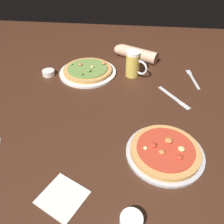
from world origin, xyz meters
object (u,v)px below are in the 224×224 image
(pizza_plate_near, at_px, (165,151))
(diner_arm, at_px, (133,53))
(pizza_plate_far, at_px, (88,71))
(ramekin_sauce, at_px, (131,221))
(napkin_folded, at_px, (62,197))
(fork_spare, at_px, (193,78))
(ramekin_butter, at_px, (48,73))
(beer_mug_dark, at_px, (134,64))
(knife_right, at_px, (174,97))

(pizza_plate_near, relative_size, diner_arm, 1.02)
(pizza_plate_near, xyz_separation_m, pizza_plate_far, (-0.41, 0.57, -0.00))
(pizza_plate_far, distance_m, ramekin_sauce, 0.89)
(diner_arm, bearing_deg, pizza_plate_far, -139.25)
(napkin_folded, xyz_separation_m, diner_arm, (0.19, 1.01, 0.03))
(ramekin_sauce, xyz_separation_m, fork_spare, (0.31, 0.85, -0.01))
(ramekin_sauce, bearing_deg, ramekin_butter, 122.85)
(pizza_plate_far, distance_m, beer_mug_dark, 0.27)
(ramekin_sauce, relative_size, knife_right, 0.36)
(beer_mug_dark, bearing_deg, knife_right, -42.71)
(beer_mug_dark, xyz_separation_m, knife_right, (0.22, -0.20, -0.07))
(napkin_folded, bearing_deg, pizza_plate_near, 32.75)
(pizza_plate_near, xyz_separation_m, napkin_folded, (-0.34, -0.22, -0.01))
(pizza_plate_far, xyz_separation_m, ramekin_butter, (-0.22, -0.04, -0.00))
(fork_spare, bearing_deg, diner_arm, 148.03)
(beer_mug_dark, xyz_separation_m, ramekin_sauce, (0.03, -0.85, -0.06))
(ramekin_sauce, xyz_separation_m, ramekin_butter, (-0.52, 0.80, -0.00))
(pizza_plate_far, height_order, ramekin_sauce, pizza_plate_far)
(ramekin_butter, bearing_deg, beer_mug_dark, 5.94)
(beer_mug_dark, height_order, ramekin_sauce, beer_mug_dark)
(beer_mug_dark, distance_m, napkin_folded, 0.82)
(napkin_folded, distance_m, diner_arm, 1.03)
(pizza_plate_near, xyz_separation_m, diner_arm, (-0.15, 0.79, 0.02))
(pizza_plate_far, height_order, diner_arm, diner_arm)
(pizza_plate_near, distance_m, napkin_folded, 0.40)
(pizza_plate_near, xyz_separation_m, ramekin_butter, (-0.63, 0.52, -0.00))
(beer_mug_dark, xyz_separation_m, diner_arm, (-0.01, 0.22, -0.03))
(pizza_plate_far, xyz_separation_m, ramekin_sauce, (0.29, -0.84, 0.00))
(ramekin_sauce, relative_size, fork_spare, 0.33)
(ramekin_butter, bearing_deg, ramekin_sauce, -57.15)
(ramekin_butter, height_order, fork_spare, ramekin_butter)
(pizza_plate_near, height_order, ramekin_butter, pizza_plate_near)
(knife_right, bearing_deg, pizza_plate_far, 158.15)
(ramekin_butter, distance_m, napkin_folded, 0.80)
(beer_mug_dark, distance_m, ramekin_butter, 0.49)
(ramekin_butter, height_order, knife_right, ramekin_butter)
(ramekin_sauce, distance_m, fork_spare, 0.91)
(pizza_plate_far, relative_size, beer_mug_dark, 2.28)
(napkin_folded, relative_size, knife_right, 0.73)
(knife_right, bearing_deg, ramekin_butter, 168.07)
(pizza_plate_far, bearing_deg, knife_right, -21.85)
(ramekin_sauce, distance_m, napkin_folded, 0.23)
(ramekin_sauce, bearing_deg, napkin_folded, 165.38)
(napkin_folded, distance_m, knife_right, 0.72)
(ramekin_sauce, bearing_deg, pizza_plate_far, 109.19)
(ramekin_butter, relative_size, napkin_folded, 0.51)
(fork_spare, bearing_deg, knife_right, -122.23)
(ramekin_sauce, height_order, ramekin_butter, ramekin_sauce)
(napkin_folded, height_order, knife_right, napkin_folded)
(pizza_plate_far, bearing_deg, ramekin_butter, -168.87)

